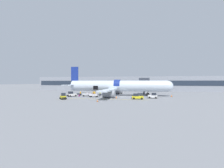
# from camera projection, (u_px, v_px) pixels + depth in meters

# --- Properties ---
(ground_plane) EXTENTS (500.00, 500.00, 0.00)m
(ground_plane) POSITION_uv_depth(u_px,v_px,m) (123.00, 96.00, 49.08)
(ground_plane) COLOR gray
(apron_marking_line) EXTENTS (22.62, 1.07, 0.01)m
(apron_marking_line) POSITION_uv_depth(u_px,v_px,m) (108.00, 99.00, 41.22)
(apron_marking_line) COLOR yellow
(apron_marking_line) RESTS_ON ground_plane
(terminal_strip) EXTENTS (106.73, 8.36, 7.61)m
(terminal_strip) POSITION_uv_depth(u_px,v_px,m) (131.00, 84.00, 82.06)
(terminal_strip) COLOR gray
(terminal_strip) RESTS_ON ground_plane
(jet_bridge_stub) EXTENTS (3.64, 9.02, 6.21)m
(jet_bridge_stub) POSITION_uv_depth(u_px,v_px,m) (144.00, 83.00, 55.83)
(jet_bridge_stub) COLOR #4C4C51
(jet_bridge_stub) RESTS_ON ground_plane
(airplane) EXTENTS (37.39, 31.54, 10.37)m
(airplane) POSITION_uv_depth(u_px,v_px,m) (116.00, 86.00, 52.41)
(airplane) COLOR silver
(airplane) RESTS_ON ground_plane
(baggage_tug_lead) EXTENTS (3.27, 2.01, 1.57)m
(baggage_tug_lead) POSITION_uv_depth(u_px,v_px,m) (137.00, 97.00, 41.31)
(baggage_tug_lead) COLOR yellow
(baggage_tug_lead) RESTS_ON ground_plane
(baggage_tug_mid) EXTENTS (2.79, 2.13, 1.60)m
(baggage_tug_mid) POSITION_uv_depth(u_px,v_px,m) (153.00, 96.00, 43.79)
(baggage_tug_mid) COLOR white
(baggage_tug_mid) RESTS_ON ground_plane
(baggage_tug_rear) EXTENTS (2.49, 2.62, 1.79)m
(baggage_tug_rear) POSITION_uv_depth(u_px,v_px,m) (63.00, 97.00, 40.93)
(baggage_tug_rear) COLOR yellow
(baggage_tug_rear) RESTS_ON ground_plane
(baggage_tug_spare) EXTENTS (2.88, 3.15, 1.66)m
(baggage_tug_spare) POSITION_uv_depth(u_px,v_px,m) (72.00, 94.00, 48.88)
(baggage_tug_spare) COLOR silver
(baggage_tug_spare) RESTS_ON ground_plane
(baggage_cart_loading) EXTENTS (3.36, 2.43, 1.18)m
(baggage_cart_loading) POSITION_uv_depth(u_px,v_px,m) (86.00, 95.00, 49.78)
(baggage_cart_loading) COLOR silver
(baggage_cart_loading) RESTS_ON ground_plane
(baggage_cart_queued) EXTENTS (3.67, 1.82, 1.02)m
(baggage_cart_queued) POSITION_uv_depth(u_px,v_px,m) (94.00, 96.00, 46.97)
(baggage_cart_queued) COLOR silver
(baggage_cart_queued) RESTS_ON ground_plane
(ground_crew_loader_a) EXTENTS (0.54, 0.47, 1.58)m
(ground_crew_loader_a) POSITION_uv_depth(u_px,v_px,m) (80.00, 93.00, 51.61)
(ground_crew_loader_a) COLOR black
(ground_crew_loader_a) RESTS_ON ground_plane
(ground_crew_loader_b) EXTENTS (0.41, 0.57, 1.64)m
(ground_crew_loader_b) POSITION_uv_depth(u_px,v_px,m) (93.00, 93.00, 51.65)
(ground_crew_loader_b) COLOR #2D2D33
(ground_crew_loader_b) RESTS_ON ground_plane
(ground_crew_driver) EXTENTS (0.61, 0.52, 1.77)m
(ground_crew_driver) POSITION_uv_depth(u_px,v_px,m) (95.00, 93.00, 50.07)
(ground_crew_driver) COLOR black
(ground_crew_driver) RESTS_ON ground_plane
(ground_crew_supervisor) EXTENTS (0.59, 0.59, 1.85)m
(ground_crew_supervisor) POSITION_uv_depth(u_px,v_px,m) (100.00, 93.00, 50.86)
(ground_crew_supervisor) COLOR black
(ground_crew_supervisor) RESTS_ON ground_plane
(suitcase_on_tarmac_upright) EXTENTS (0.37, 0.26, 0.73)m
(suitcase_on_tarmac_upright) POSITION_uv_depth(u_px,v_px,m) (79.00, 96.00, 48.63)
(suitcase_on_tarmac_upright) COLOR #721951
(suitcase_on_tarmac_upright) RESTS_ON ground_plane
(safety_cone_nose) EXTENTS (0.57, 0.57, 0.68)m
(safety_cone_nose) POSITION_uv_depth(u_px,v_px,m) (172.00, 96.00, 47.70)
(safety_cone_nose) COLOR black
(safety_cone_nose) RESTS_ON ground_plane
(safety_cone_engine_left) EXTENTS (0.50, 0.50, 0.56)m
(safety_cone_engine_left) POSITION_uv_depth(u_px,v_px,m) (97.00, 101.00, 36.13)
(safety_cone_engine_left) COLOR black
(safety_cone_engine_left) RESTS_ON ground_plane
(safety_cone_wingtip) EXTENTS (0.62, 0.62, 0.69)m
(safety_cone_wingtip) POSITION_uv_depth(u_px,v_px,m) (116.00, 97.00, 43.75)
(safety_cone_wingtip) COLOR black
(safety_cone_wingtip) RESTS_ON ground_plane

